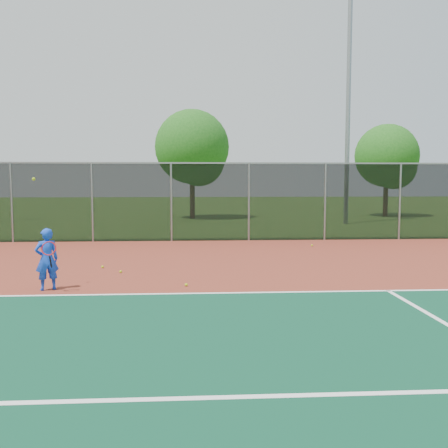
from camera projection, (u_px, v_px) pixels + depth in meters
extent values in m
plane|color=#335B1A|center=(336.00, 339.00, 7.54)|extent=(120.00, 120.00, 0.00)
cube|color=maroon|center=(306.00, 305.00, 9.53)|extent=(30.00, 20.00, 0.02)
cube|color=white|center=(388.00, 291.00, 10.64)|extent=(22.00, 0.10, 0.00)
cube|color=black|center=(249.00, 202.00, 19.33)|extent=(30.00, 0.04, 3.00)
cube|color=gray|center=(249.00, 163.00, 19.20)|extent=(30.00, 0.06, 0.06)
imported|color=blue|center=(47.00, 259.00, 10.71)|extent=(0.58, 0.50, 1.34)
cylinder|color=black|center=(51.00, 262.00, 10.47)|extent=(0.03, 0.15, 0.27)
torus|color=#A51414|center=(49.00, 248.00, 10.34)|extent=(0.30, 0.13, 0.29)
sphere|color=#AAC817|center=(34.00, 179.00, 10.64)|extent=(0.07, 0.07, 0.07)
sphere|color=#AAC817|center=(312.00, 245.00, 17.72)|extent=(0.07, 0.07, 0.07)
sphere|color=#AAC817|center=(186.00, 285.00, 11.12)|extent=(0.07, 0.07, 0.07)
sphere|color=#AAC817|center=(103.00, 267.00, 13.40)|extent=(0.07, 0.07, 0.07)
sphere|color=#AAC817|center=(121.00, 272.00, 12.70)|extent=(0.07, 0.07, 0.07)
cylinder|color=gray|center=(348.00, 105.00, 26.39)|extent=(0.24, 0.24, 12.59)
cylinder|color=#3D2816|center=(192.00, 198.00, 30.43)|extent=(0.30, 0.30, 2.53)
sphere|color=#1B5316|center=(192.00, 147.00, 30.15)|extent=(4.50, 4.50, 4.50)
sphere|color=#1B5316|center=(199.00, 161.00, 29.95)|extent=(3.09, 3.09, 3.09)
cylinder|color=#3D2816|center=(386.00, 199.00, 32.09)|extent=(0.30, 0.30, 2.26)
sphere|color=#1B5316|center=(387.00, 156.00, 31.84)|extent=(4.02, 4.02, 4.02)
sphere|color=#1B5316|center=(394.00, 167.00, 31.64)|extent=(2.76, 2.76, 2.76)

